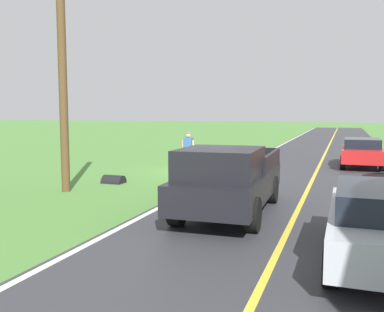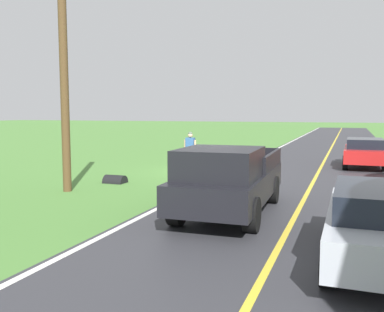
{
  "view_description": "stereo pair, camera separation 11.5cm",
  "coord_description": "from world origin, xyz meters",
  "px_view_note": "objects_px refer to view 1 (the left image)",
  "views": [
    {
      "loc": [
        -5.86,
        18.35,
        2.68
      ],
      "look_at": [
        -2.12,
        7.88,
        1.54
      ],
      "focal_mm": 39.94,
      "sensor_mm": 36.0,
      "label": 1
    },
    {
      "loc": [
        -5.97,
        18.31,
        2.68
      ],
      "look_at": [
        -2.12,
        7.88,
        1.54
      ],
      "focal_mm": 39.94,
      "sensor_mm": 36.0,
      "label": 2
    }
  ],
  "objects_px": {
    "suitcase_carried": "(180,162)",
    "utility_pole_roadside": "(63,82)",
    "hitchhiker_walking": "(188,148)",
    "sedan_near_oncoming": "(362,152)",
    "pickup_truck_passing": "(228,178)"
  },
  "relations": [
    {
      "from": "suitcase_carried",
      "to": "pickup_truck_passing",
      "type": "xyz_separation_m",
      "value": [
        -4.7,
        8.59,
        0.71
      ]
    },
    {
      "from": "sedan_near_oncoming",
      "to": "hitchhiker_walking",
      "type": "bearing_deg",
      "value": 21.55
    },
    {
      "from": "hitchhiker_walking",
      "to": "utility_pole_roadside",
      "type": "bearing_deg",
      "value": 76.49
    },
    {
      "from": "pickup_truck_passing",
      "to": "sedan_near_oncoming",
      "type": "distance_m",
      "value": 12.35
    },
    {
      "from": "hitchhiker_walking",
      "to": "utility_pole_roadside",
      "type": "distance_m",
      "value": 7.98
    },
    {
      "from": "suitcase_carried",
      "to": "sedan_near_oncoming",
      "type": "bearing_deg",
      "value": 111.94
    },
    {
      "from": "suitcase_carried",
      "to": "sedan_near_oncoming",
      "type": "relative_size",
      "value": 0.11
    },
    {
      "from": "suitcase_carried",
      "to": "utility_pole_roadside",
      "type": "xyz_separation_m",
      "value": [
        1.33,
        7.23,
        3.44
      ]
    },
    {
      "from": "hitchhiker_walking",
      "to": "pickup_truck_passing",
      "type": "distance_m",
      "value": 9.66
    },
    {
      "from": "sedan_near_oncoming",
      "to": "utility_pole_roadside",
      "type": "height_order",
      "value": "utility_pole_roadside"
    },
    {
      "from": "sedan_near_oncoming",
      "to": "pickup_truck_passing",
      "type": "bearing_deg",
      "value": 72.79
    },
    {
      "from": "suitcase_carried",
      "to": "hitchhiker_walking",
      "type": "bearing_deg",
      "value": 100.86
    },
    {
      "from": "pickup_truck_passing",
      "to": "sedan_near_oncoming",
      "type": "bearing_deg",
      "value": -107.21
    },
    {
      "from": "hitchhiker_walking",
      "to": "pickup_truck_passing",
      "type": "height_order",
      "value": "pickup_truck_passing"
    },
    {
      "from": "suitcase_carried",
      "to": "utility_pole_roadside",
      "type": "relative_size",
      "value": 0.07
    }
  ]
}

